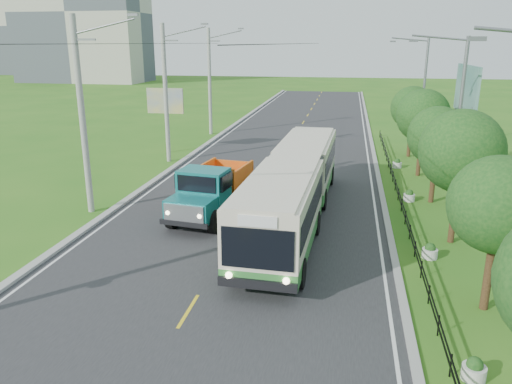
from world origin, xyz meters
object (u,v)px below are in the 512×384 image
(planter_far, at_px, (397,164))
(tree_second, at_px, (498,209))
(tree_third, at_px, (461,155))
(dump_truck, at_px, (211,188))
(pole_near, at_px, (83,116))
(tree_fifth, at_px, (424,118))
(streetlight_mid, at_px, (456,116))
(tree_fourth, at_px, (438,139))
(streetlight_far, at_px, (422,92))
(planter_front, at_px, (474,370))
(pole_mid, at_px, (166,93))
(billboard_left, at_px, (165,105))
(billboard_right, at_px, (466,97))
(pole_far, at_px, (210,81))
(tree_back, at_px, (413,110))
(planter_near, at_px, (430,252))
(planter_mid, at_px, (409,196))
(bus, at_px, (295,183))

(planter_far, bearing_deg, tree_second, -86.38)
(tree_third, height_order, dump_truck, tree_third)
(pole_near, distance_m, tree_fifth, 21.31)
(streetlight_mid, bearing_deg, tree_fourth, 169.85)
(streetlight_far, height_order, planter_front, streetlight_far)
(pole_mid, relative_size, billboard_left, 1.92)
(pole_mid, xyz_separation_m, billboard_right, (20.56, -1.00, 0.25))
(pole_far, relative_size, planter_front, 14.93)
(tree_back, xyz_separation_m, planter_near, (-1.26, -20.14, -3.37))
(tree_second, height_order, dump_truck, tree_second)
(dump_truck, bearing_deg, pole_near, -168.23)
(tree_back, bearing_deg, streetlight_mid, -86.30)
(planter_front, bearing_deg, streetlight_far, 86.11)
(tree_fifth, bearing_deg, tree_back, 90.00)
(planter_mid, relative_size, dump_truck, 0.10)
(tree_third, relative_size, billboard_right, 0.82)
(tree_second, distance_m, bus, 10.46)
(tree_fifth, xyz_separation_m, bus, (-7.34, -10.70, -1.86))
(pole_near, bearing_deg, bus, 2.33)
(billboard_right, bearing_deg, planter_near, -104.80)
(tree_second, xyz_separation_m, planter_far, (-1.26, 19.86, -3.23))
(planter_front, relative_size, bus, 0.04)
(tree_back, height_order, dump_truck, tree_back)
(pole_far, xyz_separation_m, streetlight_mid, (18.90, -19.00, -0.19))
(bus, bearing_deg, tree_back, 68.41)
(planter_front, bearing_deg, tree_fourth, 85.55)
(tree_second, bearing_deg, billboard_left, 131.52)
(planter_mid, distance_m, bus, 7.79)
(pole_far, distance_m, planter_front, 39.15)
(planter_far, relative_size, dump_truck, 0.10)
(billboard_right, bearing_deg, tree_fifth, 176.70)
(tree_third, height_order, bus, tree_third)
(tree_fifth, relative_size, billboard_right, 0.79)
(streetlight_far, bearing_deg, tree_back, -112.92)
(planter_far, xyz_separation_m, billboard_left, (-18.10, 2.00, 3.58))
(tree_back, xyz_separation_m, streetlight_far, (0.79, 1.86, 1.25))
(pole_near, distance_m, planter_front, 20.70)
(billboard_right, bearing_deg, planter_mid, -121.66)
(streetlight_far, bearing_deg, bus, -113.64)
(tree_third, bearing_deg, pole_far, 126.09)
(tree_second, bearing_deg, pole_near, 159.26)
(tree_second, height_order, streetlight_far, streetlight_far)
(pole_far, xyz_separation_m, tree_back, (18.12, -6.86, -1.44))
(tree_back, distance_m, billboard_right, 6.82)
(planter_near, bearing_deg, streetlight_mid, 75.68)
(streetlight_mid, relative_size, billboard_right, 1.24)
(streetlight_mid, distance_m, dump_truck, 13.64)
(pole_far, height_order, dump_truck, pole_far)
(pole_near, relative_size, pole_far, 1.00)
(planter_near, distance_m, planter_mid, 8.00)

